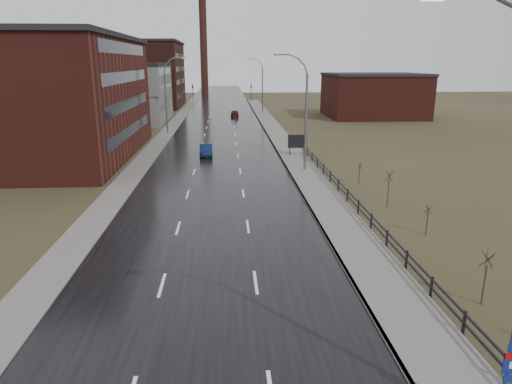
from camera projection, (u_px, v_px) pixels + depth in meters
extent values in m
cube|color=black|center=(220.00, 135.00, 68.51)|extent=(14.00, 300.00, 0.06)
cube|color=#595651|center=(304.00, 172.00, 45.04)|extent=(3.20, 180.00, 0.18)
cube|color=slate|center=(289.00, 172.00, 44.94)|extent=(0.16, 180.00, 0.18)
cube|color=#595651|center=(165.00, 135.00, 67.98)|extent=(2.40, 260.00, 0.12)
cube|color=#471914|center=(29.00, 100.00, 51.02)|extent=(22.00, 28.00, 13.00)
cube|color=black|center=(21.00, 36.00, 49.17)|extent=(22.44, 28.56, 0.50)
cube|color=black|center=(131.00, 130.00, 52.67)|extent=(0.06, 22.40, 1.20)
cube|color=black|center=(129.00, 104.00, 51.85)|extent=(0.06, 22.40, 1.20)
cube|color=black|center=(127.00, 77.00, 51.02)|extent=(0.06, 22.40, 1.20)
cube|color=black|center=(125.00, 49.00, 50.20)|extent=(0.06, 22.40, 1.20)
cube|color=slate|center=(122.00, 94.00, 83.29)|extent=(16.00, 20.00, 10.00)
cube|color=black|center=(119.00, 64.00, 81.85)|extent=(16.32, 20.40, 0.50)
cube|color=black|center=(166.00, 105.00, 84.34)|extent=(0.06, 16.00, 1.20)
cube|color=black|center=(165.00, 88.00, 83.52)|extent=(0.06, 16.00, 1.20)
cube|color=black|center=(165.00, 71.00, 82.69)|extent=(0.06, 16.00, 1.20)
cube|color=#331611|center=(127.00, 75.00, 111.08)|extent=(26.00, 24.00, 15.00)
cube|color=black|center=(124.00, 42.00, 108.96)|extent=(26.52, 24.48, 0.50)
cube|color=black|center=(181.00, 94.00, 113.13)|extent=(0.06, 19.20, 1.20)
cube|color=black|center=(181.00, 81.00, 112.30)|extent=(0.06, 19.20, 1.20)
cube|color=black|center=(180.00, 69.00, 111.48)|extent=(0.06, 19.20, 1.20)
cube|color=black|center=(180.00, 56.00, 110.66)|extent=(0.06, 19.20, 1.20)
cube|color=#471914|center=(374.00, 97.00, 90.43)|extent=(18.00, 16.00, 8.00)
cube|color=black|center=(375.00, 74.00, 89.26)|extent=(18.36, 16.32, 0.50)
cylinder|color=#331611|center=(204.00, 48.00, 150.39)|extent=(2.40, 2.40, 30.00)
cylinder|color=slate|center=(508.00, 2.00, 10.07)|extent=(1.12, 0.14, 0.57)
cube|color=silver|center=(433.00, 0.00, 9.95)|extent=(0.50, 0.20, 0.04)
cube|color=navy|center=(511.00, 378.00, 12.73)|extent=(0.45, 0.04, 0.22)
cylinder|color=slate|center=(306.00, 124.00, 44.73)|extent=(0.24, 0.24, 9.50)
cylinder|color=slate|center=(306.00, 69.00, 43.31)|extent=(0.51, 0.14, 0.98)
cylinder|color=slate|center=(301.00, 62.00, 43.08)|extent=(0.81, 0.14, 0.81)
cylinder|color=slate|center=(294.00, 56.00, 42.91)|extent=(0.98, 0.14, 0.51)
cylinder|color=slate|center=(285.00, 54.00, 42.81)|extent=(1.01, 0.14, 0.14)
cube|color=slate|center=(278.00, 55.00, 42.78)|extent=(0.70, 0.28, 0.18)
cube|color=silver|center=(278.00, 56.00, 42.81)|extent=(0.50, 0.20, 0.04)
cylinder|color=slate|center=(166.00, 102.00, 68.63)|extent=(0.24, 0.24, 9.50)
cylinder|color=slate|center=(165.00, 67.00, 67.23)|extent=(0.51, 0.14, 0.98)
cylinder|color=slate|center=(168.00, 62.00, 67.06)|extent=(0.81, 0.14, 0.81)
cylinder|color=slate|center=(173.00, 58.00, 66.98)|extent=(0.98, 0.14, 0.51)
cylinder|color=slate|center=(179.00, 57.00, 66.98)|extent=(1.01, 0.14, 0.14)
cube|color=slate|center=(184.00, 58.00, 67.04)|extent=(0.70, 0.28, 0.18)
cube|color=silver|center=(184.00, 58.00, 67.07)|extent=(0.50, 0.20, 0.04)
cylinder|color=slate|center=(263.00, 91.00, 96.55)|extent=(0.24, 0.24, 9.50)
cylinder|color=slate|center=(262.00, 65.00, 95.13)|extent=(0.51, 0.14, 0.98)
cylinder|color=slate|center=(260.00, 62.00, 94.90)|extent=(0.81, 0.14, 0.81)
cylinder|color=slate|center=(256.00, 60.00, 94.73)|extent=(0.98, 0.14, 0.51)
cylinder|color=slate|center=(252.00, 59.00, 94.63)|extent=(1.01, 0.14, 0.14)
cube|color=slate|center=(249.00, 59.00, 94.60)|extent=(0.70, 0.28, 0.18)
cube|color=silver|center=(249.00, 59.00, 94.63)|extent=(0.50, 0.20, 0.04)
cube|color=black|center=(509.00, 372.00, 15.27)|extent=(0.10, 0.10, 1.10)
cube|color=black|center=(464.00, 323.00, 18.15)|extent=(0.10, 0.10, 1.10)
cube|color=black|center=(431.00, 287.00, 21.03)|extent=(0.10, 0.10, 1.10)
cube|color=black|center=(406.00, 260.00, 23.91)|extent=(0.10, 0.10, 1.10)
cube|color=black|center=(387.00, 239.00, 26.78)|extent=(0.10, 0.10, 1.10)
cube|color=black|center=(371.00, 222.00, 29.66)|extent=(0.10, 0.10, 1.10)
cube|color=black|center=(358.00, 208.00, 32.54)|extent=(0.10, 0.10, 1.10)
cube|color=black|center=(347.00, 196.00, 35.42)|extent=(0.10, 0.10, 1.10)
cube|color=black|center=(338.00, 186.00, 38.30)|extent=(0.10, 0.10, 1.10)
cube|color=black|center=(330.00, 177.00, 41.18)|extent=(0.10, 0.10, 1.10)
cube|color=black|center=(323.00, 170.00, 44.06)|extent=(0.10, 0.10, 1.10)
cube|color=black|center=(317.00, 163.00, 46.94)|extent=(0.10, 0.10, 1.10)
cube|color=black|center=(312.00, 157.00, 49.82)|extent=(0.10, 0.10, 1.10)
cube|color=black|center=(307.00, 152.00, 52.70)|extent=(0.10, 0.10, 1.10)
cube|color=black|center=(374.00, 219.00, 29.07)|extent=(0.08, 53.00, 0.10)
cube|color=black|center=(374.00, 224.00, 29.18)|extent=(0.08, 53.00, 0.10)
cylinder|color=#382D23|center=(484.00, 285.00, 20.38)|extent=(0.08, 0.08, 1.90)
cylinder|color=#382D23|center=(489.00, 260.00, 20.05)|extent=(0.04, 0.64, 0.75)
cylinder|color=#382D23|center=(488.00, 259.00, 20.09)|extent=(0.61, 0.24, 0.76)
cylinder|color=#382D23|center=(487.00, 259.00, 20.07)|extent=(0.36, 0.54, 0.77)
cylinder|color=#382D23|center=(487.00, 260.00, 20.01)|extent=(0.36, 0.54, 0.77)
cylinder|color=#382D23|center=(489.00, 260.00, 20.00)|extent=(0.61, 0.24, 0.76)
cylinder|color=#382D23|center=(427.00, 224.00, 28.75)|extent=(0.08, 0.08, 1.47)
cylinder|color=#382D23|center=(429.00, 209.00, 28.49)|extent=(0.04, 0.50, 0.59)
cylinder|color=#382D23|center=(428.00, 209.00, 28.53)|extent=(0.48, 0.19, 0.59)
cylinder|color=#382D23|center=(428.00, 209.00, 28.51)|extent=(0.29, 0.43, 0.60)
cylinder|color=#382D23|center=(428.00, 210.00, 28.45)|extent=(0.29, 0.43, 0.60)
cylinder|color=#382D23|center=(429.00, 210.00, 28.44)|extent=(0.48, 0.19, 0.59)
cylinder|color=#382D23|center=(388.00, 194.00, 34.29)|extent=(0.08, 0.08, 2.07)
cylinder|color=#382D23|center=(390.00, 176.00, 33.93)|extent=(0.04, 0.69, 0.81)
cylinder|color=#382D23|center=(389.00, 176.00, 33.97)|extent=(0.66, 0.26, 0.82)
cylinder|color=#382D23|center=(389.00, 176.00, 33.95)|extent=(0.39, 0.59, 0.83)
cylinder|color=#382D23|center=(389.00, 176.00, 33.89)|extent=(0.39, 0.59, 0.83)
cylinder|color=#382D23|center=(390.00, 176.00, 33.88)|extent=(0.66, 0.26, 0.82)
cylinder|color=#382D23|center=(359.00, 176.00, 40.82)|extent=(0.08, 0.08, 1.45)
cylinder|color=#382D23|center=(360.00, 166.00, 40.56)|extent=(0.04, 0.50, 0.58)
cylinder|color=#382D23|center=(360.00, 166.00, 40.61)|extent=(0.47, 0.19, 0.59)
cylinder|color=#382D23|center=(359.00, 166.00, 40.59)|extent=(0.29, 0.42, 0.59)
cylinder|color=#382D23|center=(360.00, 166.00, 40.53)|extent=(0.29, 0.42, 0.59)
cylinder|color=#382D23|center=(360.00, 166.00, 40.52)|extent=(0.47, 0.19, 0.59)
cube|color=black|center=(290.00, 149.00, 52.60)|extent=(0.10, 0.10, 1.80)
cube|color=black|center=(304.00, 149.00, 52.70)|extent=(0.10, 0.10, 1.80)
cube|color=silver|center=(297.00, 141.00, 52.35)|extent=(2.07, 0.08, 1.44)
cube|color=black|center=(297.00, 141.00, 52.30)|extent=(2.17, 0.04, 1.54)
cylinder|color=black|center=(193.00, 92.00, 124.88)|extent=(0.16, 0.16, 5.20)
imported|color=black|center=(193.00, 84.00, 124.29)|extent=(0.58, 2.73, 1.10)
sphere|color=#FF190C|center=(192.00, 83.00, 124.06)|extent=(0.18, 0.18, 0.18)
cylinder|color=black|center=(251.00, 92.00, 125.88)|extent=(0.16, 0.16, 5.20)
imported|color=black|center=(251.00, 84.00, 125.29)|extent=(0.58, 2.73, 1.10)
sphere|color=#FF190C|center=(251.00, 83.00, 125.07)|extent=(0.18, 0.18, 0.18)
imported|color=#0D1841|center=(206.00, 150.00, 52.97)|extent=(1.59, 4.18, 1.36)
imported|color=#4C110C|center=(235.00, 114.00, 91.21)|extent=(1.68, 4.00, 1.35)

